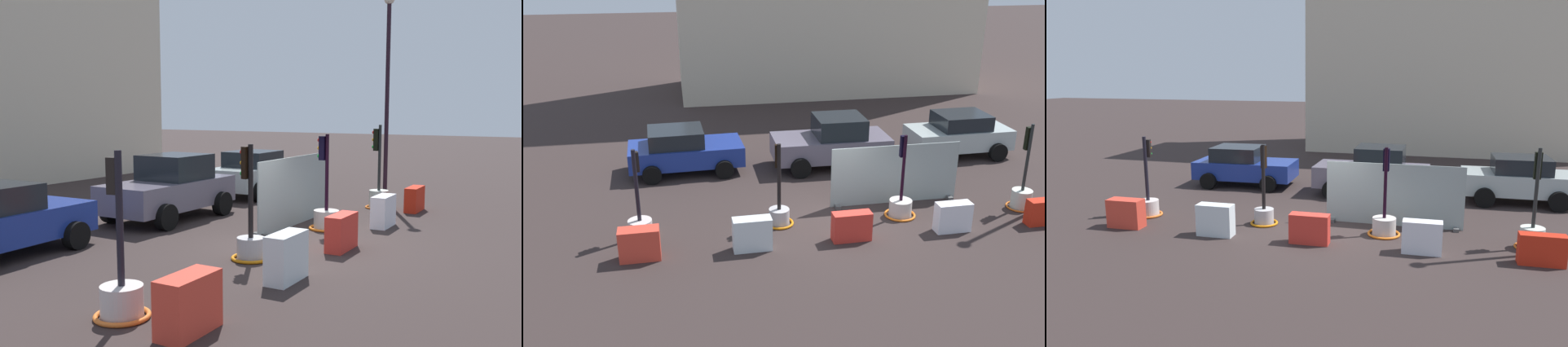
% 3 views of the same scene
% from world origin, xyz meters
% --- Properties ---
extents(ground_plane, '(120.00, 120.00, 0.00)m').
position_xyz_m(ground_plane, '(0.00, 0.00, 0.00)').
color(ground_plane, '#332826').
extents(traffic_light_0, '(0.89, 0.89, 2.60)m').
position_xyz_m(traffic_light_0, '(-5.84, 0.25, 0.43)').
color(traffic_light_0, beige).
rests_on(traffic_light_0, ground_plane).
extents(traffic_light_1, '(0.86, 0.86, 2.48)m').
position_xyz_m(traffic_light_1, '(-1.87, 0.34, 0.43)').
color(traffic_light_1, '#B0ACAE').
rests_on(traffic_light_1, ground_plane).
extents(traffic_light_2, '(0.94, 0.94, 2.56)m').
position_xyz_m(traffic_light_2, '(1.83, 0.22, 0.41)').
color(traffic_light_2, beige).
rests_on(traffic_light_2, ground_plane).
extents(traffic_light_3, '(0.87, 0.87, 2.72)m').
position_xyz_m(traffic_light_3, '(5.76, 0.11, 0.49)').
color(traffic_light_3, silver).
rests_on(traffic_light_3, ground_plane).
extents(construction_barrier_0, '(1.06, 0.49, 0.87)m').
position_xyz_m(construction_barrier_0, '(-5.80, -1.02, 0.43)').
color(construction_barrier_0, red).
rests_on(construction_barrier_0, ground_plane).
extents(construction_barrier_1, '(1.05, 0.44, 0.92)m').
position_xyz_m(construction_barrier_1, '(-2.85, -1.04, 0.46)').
color(construction_barrier_1, silver).
rests_on(construction_barrier_1, ground_plane).
extents(construction_barrier_2, '(1.09, 0.41, 0.83)m').
position_xyz_m(construction_barrier_2, '(-0.07, -1.01, 0.41)').
color(construction_barrier_2, red).
rests_on(construction_barrier_2, ground_plane).
extents(construction_barrier_3, '(1.02, 0.42, 0.86)m').
position_xyz_m(construction_barrier_3, '(2.94, -0.99, 0.43)').
color(construction_barrier_3, white).
rests_on(construction_barrier_3, ground_plane).
extents(construction_barrier_4, '(1.10, 0.39, 0.77)m').
position_xyz_m(construction_barrier_4, '(5.79, -1.07, 0.39)').
color(construction_barrier_4, red).
rests_on(construction_barrier_4, ground_plane).
extents(car_silver_hatchback, '(3.87, 2.28, 1.67)m').
position_xyz_m(car_silver_hatchback, '(6.05, 5.10, 0.85)').
color(car_silver_hatchback, '#ABB8B6').
rests_on(car_silver_hatchback, ground_plane).
extents(car_grey_saloon, '(4.24, 2.31, 1.88)m').
position_xyz_m(car_grey_saloon, '(0.92, 4.82, 0.91)').
color(car_grey_saloon, slate).
rests_on(car_grey_saloon, ground_plane).
extents(street_lamp_post, '(0.36, 0.36, 7.11)m').
position_xyz_m(street_lamp_post, '(7.22, 0.37, 4.27)').
color(street_lamp_post, black).
rests_on(street_lamp_post, ground_plane).
extents(site_fence_panel, '(4.15, 0.50, 1.91)m').
position_xyz_m(site_fence_panel, '(1.99, 1.22, 0.91)').
color(site_fence_panel, '#91A19E').
rests_on(site_fence_panel, ground_plane).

